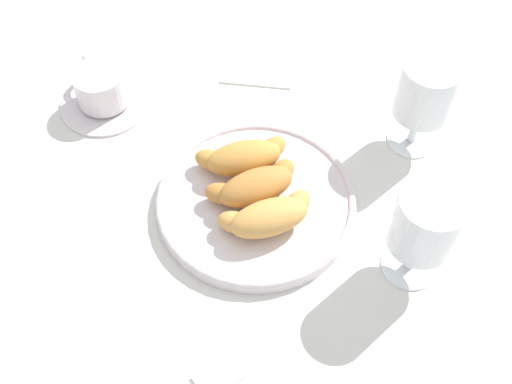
{
  "coord_description": "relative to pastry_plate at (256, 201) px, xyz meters",
  "views": [
    {
      "loc": [
        0.01,
        -0.46,
        0.65
      ],
      "look_at": [
        0.03,
        -0.01,
        0.03
      ],
      "focal_mm": 42.16,
      "sensor_mm": 36.0,
      "label": 1
    }
  ],
  "objects": [
    {
      "name": "sugar_packet",
      "position": [
        -0.05,
        -0.23,
        -0.01
      ],
      "size": [
        0.06,
        0.06,
        0.01
      ],
      "primitive_type": "cube",
      "rotation": [
        0.0,
        0.0,
        0.59
      ],
      "color": "white",
      "rests_on": "ground_plane"
    },
    {
      "name": "croissant_large",
      "position": [
        0.01,
        -0.04,
        0.03
      ],
      "size": [
        0.13,
        0.09,
        0.04
      ],
      "color": "#D6994C",
      "rests_on": "pastry_plate"
    },
    {
      "name": "pastry_plate",
      "position": [
        0.0,
        0.0,
        0.0
      ],
      "size": [
        0.26,
        0.26,
        0.02
      ],
      "color": "silver",
      "rests_on": "ground_plane"
    },
    {
      "name": "croissant_small",
      "position": [
        -0.0,
        0.0,
        0.03
      ],
      "size": [
        0.13,
        0.09,
        0.04
      ],
      "color": "#BC7A38",
      "rests_on": "pastry_plate"
    },
    {
      "name": "croissant_extra",
      "position": [
        -0.01,
        0.05,
        0.03
      ],
      "size": [
        0.13,
        0.08,
        0.04
      ],
      "color": "#CC893D",
      "rests_on": "pastry_plate"
    },
    {
      "name": "folded_napkin",
      "position": [
        0.02,
        0.28,
        -0.01
      ],
      "size": [
        0.13,
        0.13,
        0.01
      ],
      "primitive_type": "cube",
      "rotation": [
        0.0,
        0.0,
        -0.16
      ],
      "color": "silver",
      "rests_on": "ground_plane"
    },
    {
      "name": "juice_glass_right",
      "position": [
        0.18,
        -0.1,
        0.08
      ],
      "size": [
        0.08,
        0.08,
        0.14
      ],
      "color": "white",
      "rests_on": "ground_plane"
    },
    {
      "name": "ground_plane",
      "position": [
        -0.03,
        0.01,
        -0.01
      ],
      "size": [
        2.2,
        2.2,
        0.0
      ],
      "primitive_type": "plane",
      "color": "silver"
    },
    {
      "name": "juice_glass_left",
      "position": [
        0.23,
        0.1,
        0.08
      ],
      "size": [
        0.08,
        0.08,
        0.14
      ],
      "color": "white",
      "rests_on": "ground_plane"
    },
    {
      "name": "coffee_cup_near",
      "position": [
        -0.22,
        0.2,
        0.02
      ],
      "size": [
        0.14,
        0.14,
        0.06
      ],
      "color": "silver",
      "rests_on": "ground_plane"
    }
  ]
}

